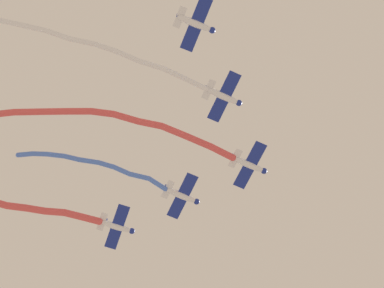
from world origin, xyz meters
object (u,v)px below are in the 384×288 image
(airplane_slot, at_px, (117,226))
(airplane_left_wing, at_px, (182,196))
(airplane_lead, at_px, (250,165))
(airplane_right_wing, at_px, (224,96))
(airplane_trail, at_px, (196,24))

(airplane_slot, bearing_deg, airplane_left_wing, -45.92)
(airplane_lead, distance_m, airplane_slot, 19.07)
(airplane_lead, bearing_deg, airplane_slot, 128.41)
(airplane_left_wing, bearing_deg, airplane_right_wing, -93.33)
(airplane_slot, xyz_separation_m, airplane_trail, (15.12, 23.99, 0.30))
(airplane_slot, relative_size, airplane_trail, 0.98)
(airplane_trail, bearing_deg, airplane_left_wing, 72.64)
(airplane_lead, bearing_deg, airplane_trail, -135.57)
(airplane_lead, xyz_separation_m, airplane_slot, (3.24, -18.79, -0.30))
(airplane_left_wing, bearing_deg, airplane_slot, 128.70)
(airplane_lead, xyz_separation_m, airplane_right_wing, (9.18, 2.60, 0.30))
(airplane_right_wing, distance_m, airplane_trail, 9.55)
(airplane_lead, relative_size, airplane_slot, 1.03)
(airplane_trail, bearing_deg, airplane_slot, 89.34)
(airplane_slot, bearing_deg, airplane_right_wing, -71.24)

